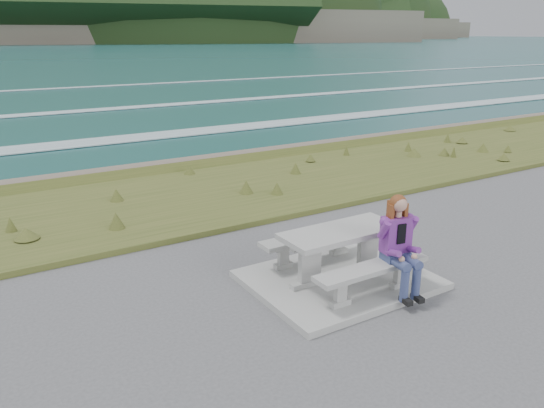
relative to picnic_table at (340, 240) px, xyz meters
name	(u,v)px	position (x,y,z in m)	size (l,w,h in m)	color
concrete_slab	(339,280)	(0.00, 0.00, -0.63)	(2.60, 2.10, 0.10)	#9E9F99
picnic_table	(340,240)	(0.00, 0.00, 0.00)	(1.80, 0.75, 0.75)	#9E9F99
bench_landward	(372,272)	(0.00, -0.70, -0.23)	(1.80, 0.35, 0.45)	#9E9F99
bench_seaward	(312,240)	(0.00, 0.70, -0.23)	(1.80, 0.35, 0.45)	#9E9F99
grass_verge	(201,198)	(0.00, 5.00, -0.68)	(160.00, 4.50, 0.22)	#3D4D1D
shore_drop	(156,171)	(0.00, 7.90, -0.68)	(160.00, 0.80, 2.20)	brown
ocean	(49,135)	(0.00, 25.09, -2.42)	(1600.00, 1600.00, 0.09)	#1F5759
headland_range	(215,25)	(190.25, 398.22, 9.26)	(729.83, 363.95, 215.04)	brown
seated_woman	(401,259)	(0.40, -0.83, -0.07)	(0.48, 0.73, 1.39)	navy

